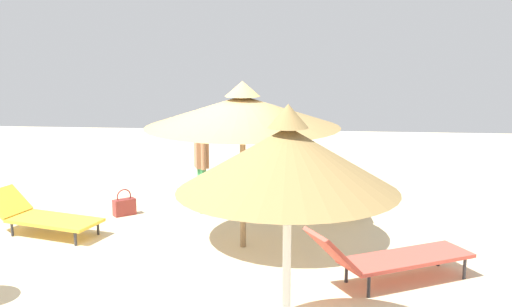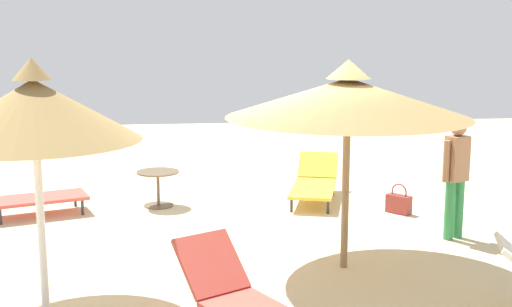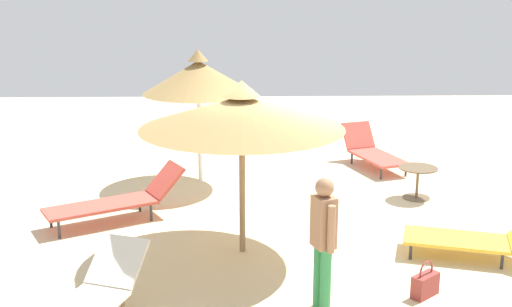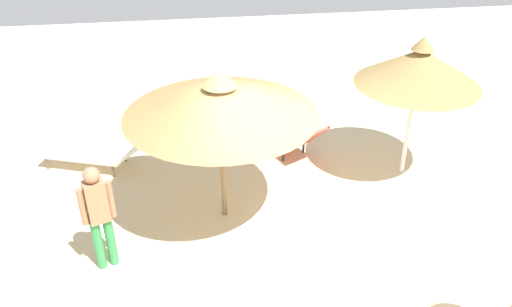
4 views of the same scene
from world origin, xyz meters
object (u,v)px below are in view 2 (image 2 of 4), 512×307
at_px(lounge_chair_far_right, 315,182).
at_px(side_table_round, 158,182).
at_px(handbag, 399,203).
at_px(parasol_umbrella_center, 348,98).
at_px(parasol_umbrella_near_left, 34,110).
at_px(person_standing_back, 456,172).
at_px(lounge_chair_edge, 22,195).

xyz_separation_m(lounge_chair_far_right, side_table_round, (0.13, -2.60, 0.10)).
bearing_deg(handbag, parasol_umbrella_center, -32.57).
relative_size(lounge_chair_far_right, handbag, 4.20).
bearing_deg(side_table_round, parasol_umbrella_near_left, -15.16).
relative_size(person_standing_back, handbag, 3.47).
bearing_deg(parasol_umbrella_near_left, side_table_round, 164.84).
bearing_deg(parasol_umbrella_center, person_standing_back, 117.80).
bearing_deg(lounge_chair_far_right, parasol_umbrella_near_left, -42.06).
bearing_deg(side_table_round, handbag, 76.71).
height_order(parasol_umbrella_near_left, lounge_chair_far_right, parasol_umbrella_near_left).
relative_size(parasol_umbrella_near_left, lounge_chair_far_right, 1.29).
relative_size(parasol_umbrella_center, person_standing_back, 1.73).
height_order(parasol_umbrella_center, lounge_chair_far_right, parasol_umbrella_center).
relative_size(parasol_umbrella_near_left, person_standing_back, 1.56).
height_order(parasol_umbrella_center, handbag, parasol_umbrella_center).
bearing_deg(lounge_chair_far_right, person_standing_back, 31.85).
xyz_separation_m(person_standing_back, side_table_round, (-2.21, -4.05, -0.54)).
bearing_deg(lounge_chair_far_right, lounge_chair_edge, -83.42).
xyz_separation_m(parasol_umbrella_near_left, person_standing_back, (-1.73, 5.12, -1.11)).
distance_m(lounge_chair_edge, handbag, 5.80).
bearing_deg(lounge_chair_edge, person_standing_back, 73.57).
distance_m(parasol_umbrella_near_left, side_table_round, 4.40).
xyz_separation_m(lounge_chair_edge, side_table_round, (-0.41, 2.05, 0.06)).
height_order(parasol_umbrella_center, person_standing_back, parasol_umbrella_center).
bearing_deg(handbag, side_table_round, -103.29).
height_order(lounge_chair_edge, handbag, lounge_chair_edge).
relative_size(lounge_chair_edge, side_table_round, 2.76).
height_order(lounge_chair_edge, side_table_round, lounge_chair_edge).
distance_m(lounge_chair_far_right, side_table_round, 2.61).
bearing_deg(handbag, person_standing_back, 13.64).
height_order(parasol_umbrella_near_left, side_table_round, parasol_umbrella_near_left).
height_order(parasol_umbrella_near_left, lounge_chair_edge, parasol_umbrella_near_left).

